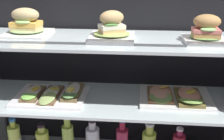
# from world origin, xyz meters

# --- Properties ---
(case_frame) EXTENTS (1.39, 0.43, 0.97)m
(case_frame) POSITION_xyz_m (0.00, 0.12, 0.53)
(case_frame) COLOR black
(case_frame) RESTS_ON ground
(riser_lower_tier) EXTENTS (1.32, 0.36, 0.36)m
(riser_lower_tier) POSITION_xyz_m (0.00, 0.00, 0.22)
(riser_lower_tier) COLOR silver
(riser_lower_tier) RESTS_ON case_base_deck
(shelf_lower_glass) EXTENTS (1.34, 0.38, 0.01)m
(shelf_lower_glass) POSITION_xyz_m (0.00, 0.00, 0.41)
(shelf_lower_glass) COLOR silver
(shelf_lower_glass) RESTS_ON riser_lower_tier
(riser_upper_tier) EXTENTS (1.32, 0.36, 0.28)m
(riser_upper_tier) POSITION_xyz_m (0.00, 0.00, 0.55)
(riser_upper_tier) COLOR silver
(riser_upper_tier) RESTS_ON shelf_lower_glass
(shelf_upper_glass) EXTENTS (1.34, 0.38, 0.01)m
(shelf_upper_glass) POSITION_xyz_m (0.00, 0.00, 0.70)
(shelf_upper_glass) COLOR silver
(shelf_upper_glass) RESTS_ON riser_upper_tier
(plated_roll_sandwich_mid_left) EXTENTS (0.21, 0.21, 0.13)m
(plated_roll_sandwich_mid_left) POSITION_xyz_m (-0.41, 0.04, 0.76)
(plated_roll_sandwich_mid_left) COLOR white
(plated_roll_sandwich_mid_left) RESTS_ON shelf_upper_glass
(plated_roll_sandwich_left_of_center) EXTENTS (0.20, 0.20, 0.13)m
(plated_roll_sandwich_left_of_center) POSITION_xyz_m (0.00, -0.01, 0.75)
(plated_roll_sandwich_left_of_center) COLOR white
(plated_roll_sandwich_left_of_center) RESTS_ON shelf_upper_glass
(plated_roll_sandwich_near_left_corner) EXTENTS (0.18, 0.18, 0.12)m
(plated_roll_sandwich_near_left_corner) POSITION_xyz_m (0.40, -0.03, 0.76)
(plated_roll_sandwich_near_left_corner) COLOR white
(plated_roll_sandwich_near_left_corner) RESTS_ON shelf_upper_glass
(open_sandwich_tray_center) EXTENTS (0.34, 0.26, 0.05)m
(open_sandwich_tray_center) POSITION_xyz_m (-0.29, -0.02, 0.43)
(open_sandwich_tray_center) COLOR white
(open_sandwich_tray_center) RESTS_ON shelf_lower_glass
(open_sandwich_tray_far_left) EXTENTS (0.34, 0.27, 0.06)m
(open_sandwich_tray_far_left) POSITION_xyz_m (0.30, 0.02, 0.43)
(open_sandwich_tray_far_left) COLOR white
(open_sandwich_tray_far_left) RESTS_ON shelf_lower_glass
(juice_bottle_back_center) EXTENTS (0.07, 0.07, 0.22)m
(juice_bottle_back_center) POSITION_xyz_m (-0.53, 0.03, 0.13)
(juice_bottle_back_center) COLOR #BCD254
(juice_bottle_back_center) RESTS_ON case_base_deck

